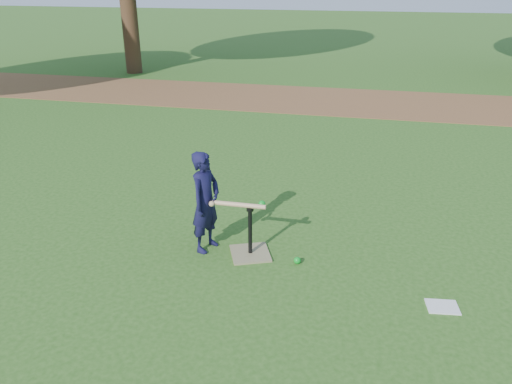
# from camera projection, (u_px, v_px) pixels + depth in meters

# --- Properties ---
(ground) EXTENTS (80.00, 80.00, 0.00)m
(ground) POSITION_uv_depth(u_px,v_px,m) (235.00, 244.00, 5.93)
(ground) COLOR #285116
(ground) RESTS_ON ground
(dirt_strip) EXTENTS (24.00, 3.00, 0.01)m
(dirt_strip) POSITION_uv_depth(u_px,v_px,m) (311.00, 100.00, 12.62)
(dirt_strip) COLOR brown
(dirt_strip) RESTS_ON ground
(child) EXTENTS (0.39, 0.50, 1.19)m
(child) POSITION_uv_depth(u_px,v_px,m) (206.00, 202.00, 5.60)
(child) COLOR black
(child) RESTS_ON ground
(wiffle_ball_ground) EXTENTS (0.08, 0.08, 0.08)m
(wiffle_ball_ground) POSITION_uv_depth(u_px,v_px,m) (297.00, 260.00, 5.51)
(wiffle_ball_ground) COLOR #0D9622
(wiffle_ball_ground) RESTS_ON ground
(clipboard) EXTENTS (0.33, 0.26, 0.01)m
(clipboard) POSITION_uv_depth(u_px,v_px,m) (442.00, 307.00, 4.80)
(clipboard) COLOR white
(clipboard) RESTS_ON ground
(batting_tee) EXTENTS (0.56, 0.56, 0.61)m
(batting_tee) POSITION_uv_depth(u_px,v_px,m) (250.00, 246.00, 5.67)
(batting_tee) COLOR #8A7E57
(batting_tee) RESTS_ON ground
(swing_action) EXTENTS (0.63, 0.22, 0.09)m
(swing_action) POSITION_uv_depth(u_px,v_px,m) (241.00, 205.00, 5.48)
(swing_action) COLOR tan
(swing_action) RESTS_ON ground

